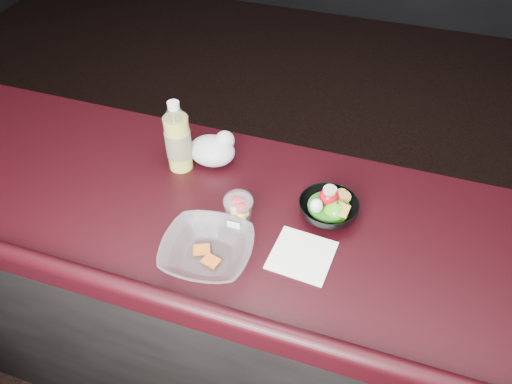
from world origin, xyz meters
The scene contains 8 objects.
counter centered at (0.00, 0.30, 0.51)m, with size 4.06×0.71×1.02m.
lemonade_bottle centered at (-0.28, 0.43, 1.12)m, with size 0.08×0.08×0.24m.
fruit_cup centered at (-0.02, 0.25, 1.08)m, with size 0.08×0.08×0.12m.
green_apple centered at (0.24, 0.36, 1.05)m, with size 0.07×0.07×0.08m.
plastic_bag centered at (-0.19, 0.49, 1.07)m, with size 0.15×0.12×0.11m.
snack_bowl centered at (0.21, 0.37, 1.05)m, with size 0.22×0.22×0.09m.
takeout_bowl centered at (-0.05, 0.11, 1.05)m, with size 0.26×0.26×0.06m.
paper_napkin centered at (0.18, 0.20, 1.02)m, with size 0.16×0.16×0.00m, color white.
Camera 1 is at (0.34, -0.65, 2.07)m, focal length 35.00 mm.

